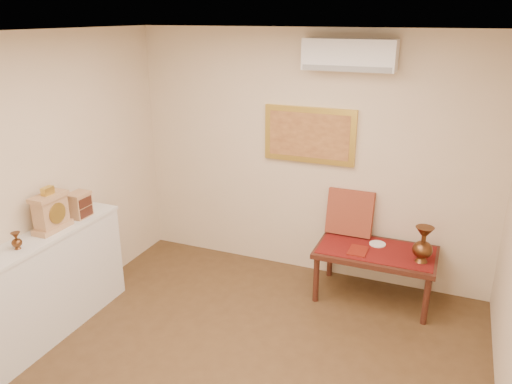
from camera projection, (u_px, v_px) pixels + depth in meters
The scene contains 15 objects.
ceiling at pixel (211, 35), 3.02m from camera, with size 4.50×4.50×0.00m, color silver.
wall_back at pixel (309, 157), 5.44m from camera, with size 4.00×0.02×2.70m, color beige.
wall_left at pixel (4, 200), 4.19m from camera, with size 0.02×4.50×2.70m, color beige.
brass_urn_small at pixel (16, 238), 4.11m from camera, with size 0.09×0.09×0.19m, color brown, non-canonical shape.
table_cloth at pixel (376, 250), 5.08m from camera, with size 1.14×0.59×0.01m, color maroon.
brass_urn_tall at pixel (423, 241), 4.76m from camera, with size 0.20×0.20×0.44m, color brown, non-canonical shape.
plate at pixel (377, 244), 5.19m from camera, with size 0.17×0.17×0.01m, color white.
menu at pixel (358, 251), 5.04m from camera, with size 0.18×0.25×0.01m, color maroon.
cushion at pixel (350, 212), 5.37m from camera, with size 0.49×0.10×0.49m, color maroon.
display_ledge at pixel (35, 293), 4.42m from camera, with size 0.37×2.02×0.98m.
mantel_clock at pixel (51, 212), 4.45m from camera, with size 0.17×0.36×0.41m.
wooden_chest at pixel (79, 205), 4.76m from camera, with size 0.16×0.21×0.24m.
low_table at pixel (376, 256), 5.10m from camera, with size 1.20×0.70×0.55m.
painting at pixel (309, 135), 5.33m from camera, with size 1.00×0.06×0.60m.
ac_unit at pixel (349, 55), 4.81m from camera, with size 0.90×0.25×0.30m.
Camera 1 is at (1.45, -2.83, 2.82)m, focal length 35.00 mm.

